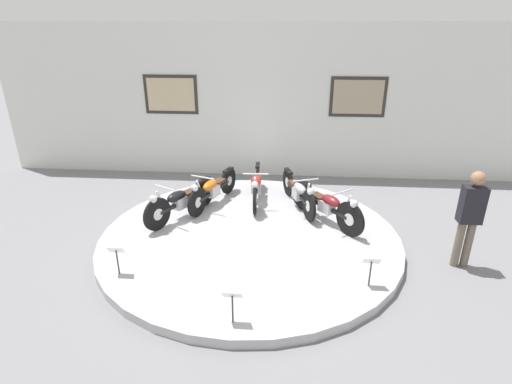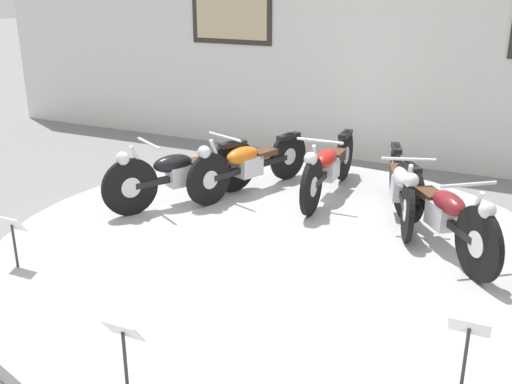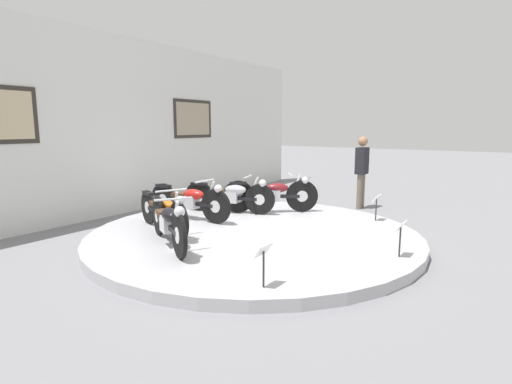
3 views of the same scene
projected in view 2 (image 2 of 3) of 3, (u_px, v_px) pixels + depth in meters
ground_plane at (278, 258)px, 6.05m from camera, size 60.00×60.00×0.00m
display_platform at (278, 251)px, 6.03m from camera, size 5.64×5.64×0.16m
back_wall at (383, 29)px, 8.57m from camera, size 14.00×0.22×3.91m
motorcycle_black at (181, 171)px, 6.93m from camera, size 1.05×1.76×0.80m
motorcycle_orange at (248, 163)px, 7.30m from camera, size 0.77×1.87×0.79m
motorcycle_red at (328, 165)px, 7.15m from camera, size 0.54×2.01×0.80m
motorcycle_silver at (401, 184)px, 6.55m from camera, size 0.73×1.90×0.79m
motorcycle_maroon at (442, 211)px, 5.74m from camera, size 1.29×1.63×0.82m
info_placard_front_left at (12, 230)px, 5.39m from camera, size 0.26×0.11×0.51m
info_placard_front_centre at (123, 340)px, 3.77m from camera, size 0.26×0.11×0.51m
info_placard_front_right at (468, 336)px, 3.81m from camera, size 0.26×0.11×0.51m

